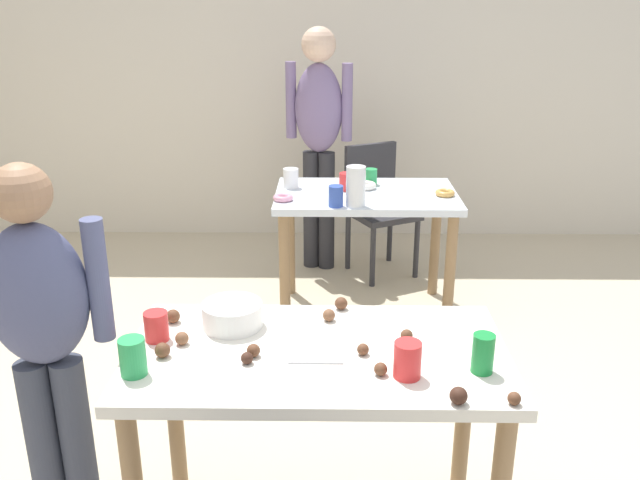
# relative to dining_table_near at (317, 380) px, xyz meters

# --- Properties ---
(wall_back) EXTENTS (6.40, 0.10, 2.60)m
(wall_back) POSITION_rel_dining_table_near_xyz_m (-0.10, 3.29, 0.66)
(wall_back) COLOR beige
(wall_back) RESTS_ON ground_plane
(dining_table_near) EXTENTS (1.21, 0.65, 0.75)m
(dining_table_near) POSITION_rel_dining_table_near_xyz_m (0.00, 0.00, 0.00)
(dining_table_near) COLOR silver
(dining_table_near) RESTS_ON ground_plane
(dining_table_far) EXTENTS (1.03, 0.66, 0.75)m
(dining_table_far) POSITION_rel_dining_table_near_xyz_m (0.25, 1.81, -0.01)
(dining_table_far) COLOR silver
(dining_table_far) RESTS_ON ground_plane
(chair_far_table) EXTENTS (0.54, 0.54, 0.87)m
(chair_far_table) POSITION_rel_dining_table_near_xyz_m (0.36, 2.49, -0.14)
(chair_far_table) COLOR #2D2D33
(chair_far_table) RESTS_ON ground_plane
(person_girl_near) EXTENTS (0.46, 0.25, 1.35)m
(person_girl_near) POSITION_rel_dining_table_near_xyz_m (-0.88, 0.03, 0.16)
(person_girl_near) COLOR #383D4C
(person_girl_near) RESTS_ON ground_plane
(person_adult_far) EXTENTS (0.45, 0.27, 1.63)m
(person_adult_far) POSITION_rel_dining_table_near_xyz_m (-0.03, 2.54, 0.35)
(person_adult_far) COLOR #28282D
(person_adult_far) RESTS_ON ground_plane
(mixing_bowl) EXTENTS (0.20, 0.20, 0.08)m
(mixing_bowl) POSITION_rel_dining_table_near_xyz_m (-0.29, 0.16, 0.15)
(mixing_bowl) COLOR white
(mixing_bowl) RESTS_ON dining_table_near
(soda_can) EXTENTS (0.07, 0.07, 0.12)m
(soda_can) POSITION_rel_dining_table_near_xyz_m (0.49, -0.12, 0.17)
(soda_can) COLOR #198438
(soda_can) RESTS_ON dining_table_near
(fork_near) EXTENTS (0.17, 0.02, 0.01)m
(fork_near) POSITION_rel_dining_table_near_xyz_m (-0.00, -0.08, 0.11)
(fork_near) COLOR silver
(fork_near) RESTS_ON dining_table_near
(cup_near_0) EXTENTS (0.08, 0.08, 0.10)m
(cup_near_0) POSITION_rel_dining_table_near_xyz_m (-0.52, 0.06, 0.16)
(cup_near_0) COLOR red
(cup_near_0) RESTS_ON dining_table_near
(cup_near_1) EXTENTS (0.08, 0.08, 0.11)m
(cup_near_1) POSITION_rel_dining_table_near_xyz_m (0.27, -0.16, 0.17)
(cup_near_1) COLOR red
(cup_near_1) RESTS_ON dining_table_near
(cup_near_2) EXTENTS (0.08, 0.08, 0.12)m
(cup_near_2) POSITION_rel_dining_table_near_xyz_m (-0.54, -0.15, 0.17)
(cup_near_2) COLOR green
(cup_near_2) RESTS_ON dining_table_near
(cake_ball_0) EXTENTS (0.04, 0.04, 0.04)m
(cake_ball_0) POSITION_rel_dining_table_near_xyz_m (0.55, -0.30, 0.13)
(cake_ball_0) COLOR brown
(cake_ball_0) RESTS_ON dining_table_near
(cake_ball_1) EXTENTS (0.04, 0.04, 0.04)m
(cake_ball_1) POSITION_rel_dining_table_near_xyz_m (-0.20, -0.05, 0.13)
(cake_ball_1) COLOR brown
(cake_ball_1) RESTS_ON dining_table_near
(cake_ball_2) EXTENTS (0.04, 0.04, 0.04)m
(cake_ball_2) POSITION_rel_dining_table_near_xyz_m (0.14, -0.03, 0.13)
(cake_ball_2) COLOR brown
(cake_ball_2) RESTS_ON dining_table_near
(cake_ball_3) EXTENTS (0.05, 0.05, 0.05)m
(cake_ball_3) POSITION_rel_dining_table_near_xyz_m (0.08, 0.29, 0.13)
(cake_ball_3) COLOR brown
(cake_ball_3) RESTS_ON dining_table_near
(cake_ball_4) EXTENTS (0.04, 0.04, 0.04)m
(cake_ball_4) POSITION_rel_dining_table_near_xyz_m (0.19, -0.15, 0.13)
(cake_ball_4) COLOR brown
(cake_ball_4) RESTS_ON dining_table_near
(cake_ball_5) EXTENTS (0.04, 0.04, 0.04)m
(cake_ball_5) POSITION_rel_dining_table_near_xyz_m (-0.21, -0.09, 0.13)
(cake_ball_5) COLOR #3D2319
(cake_ball_5) RESTS_ON dining_table_near
(cake_ball_6) EXTENTS (0.04, 0.04, 0.04)m
(cake_ball_6) POSITION_rel_dining_table_near_xyz_m (0.29, 0.06, 0.13)
(cake_ball_6) COLOR brown
(cake_ball_6) RESTS_ON dining_table_near
(cake_ball_7) EXTENTS (0.05, 0.05, 0.05)m
(cake_ball_7) POSITION_rel_dining_table_near_xyz_m (0.39, -0.29, 0.14)
(cake_ball_7) COLOR #3D2319
(cake_ball_7) RESTS_ON dining_table_near
(cake_ball_8) EXTENTS (0.05, 0.05, 0.05)m
(cake_ball_8) POSITION_rel_dining_table_near_xyz_m (-0.48, -0.05, 0.14)
(cake_ball_8) COLOR brown
(cake_ball_8) RESTS_ON dining_table_near
(cake_ball_9) EXTENTS (0.05, 0.05, 0.05)m
(cake_ball_9) POSITION_rel_dining_table_near_xyz_m (-0.50, 0.18, 0.14)
(cake_ball_9) COLOR brown
(cake_ball_9) RESTS_ON dining_table_near
(cake_ball_10) EXTENTS (0.04, 0.04, 0.04)m
(cake_ball_10) POSITION_rel_dining_table_near_xyz_m (0.04, 0.20, 0.13)
(cake_ball_10) COLOR brown
(cake_ball_10) RESTS_ON dining_table_near
(cake_ball_11) EXTENTS (0.04, 0.04, 0.04)m
(cake_ball_11) POSITION_rel_dining_table_near_xyz_m (0.30, -0.00, 0.13)
(cake_ball_11) COLOR #3D2319
(cake_ball_11) RESTS_ON dining_table_near
(cake_ball_12) EXTENTS (0.04, 0.04, 0.04)m
(cake_ball_12) POSITION_rel_dining_table_near_xyz_m (-0.44, 0.03, 0.13)
(cake_ball_12) COLOR brown
(cake_ball_12) RESTS_ON dining_table_near
(pitcher_far) EXTENTS (0.10, 0.10, 0.22)m
(pitcher_far) POSITION_rel_dining_table_near_xyz_m (0.18, 1.55, 0.22)
(pitcher_far) COLOR white
(pitcher_far) RESTS_ON dining_table_far
(cup_far_0) EXTENTS (0.09, 0.09, 0.10)m
(cup_far_0) POSITION_rel_dining_table_near_xyz_m (0.14, 1.86, 0.16)
(cup_far_0) COLOR red
(cup_far_0) RESTS_ON dining_table_far
(cup_far_1) EXTENTS (0.08, 0.08, 0.11)m
(cup_far_1) POSITION_rel_dining_table_near_xyz_m (0.07, 1.54, 0.17)
(cup_far_1) COLOR #3351B2
(cup_far_1) RESTS_ON dining_table_far
(cup_far_2) EXTENTS (0.08, 0.08, 0.09)m
(cup_far_2) POSITION_rel_dining_table_near_xyz_m (0.28, 1.99, 0.16)
(cup_far_2) COLOR green
(cup_far_2) RESTS_ON dining_table_far
(cup_far_3) EXTENTS (0.09, 0.09, 0.11)m
(cup_far_3) POSITION_rel_dining_table_near_xyz_m (-0.19, 1.91, 0.17)
(cup_far_3) COLOR white
(cup_far_3) RESTS_ON dining_table_far
(donut_far_0) EXTENTS (0.13, 0.13, 0.04)m
(donut_far_0) POSITION_rel_dining_table_near_xyz_m (0.25, 1.89, 0.13)
(donut_far_0) COLOR white
(donut_far_0) RESTS_ON dining_table_far
(donut_far_1) EXTENTS (0.11, 0.11, 0.03)m
(donut_far_1) POSITION_rel_dining_table_near_xyz_m (0.69, 1.75, 0.13)
(donut_far_1) COLOR gold
(donut_far_1) RESTS_ON dining_table_far
(donut_far_2) EXTENTS (0.11, 0.11, 0.03)m
(donut_far_2) POSITION_rel_dining_table_near_xyz_m (-0.22, 1.65, 0.13)
(donut_far_2) COLOR pink
(donut_far_2) RESTS_ON dining_table_far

